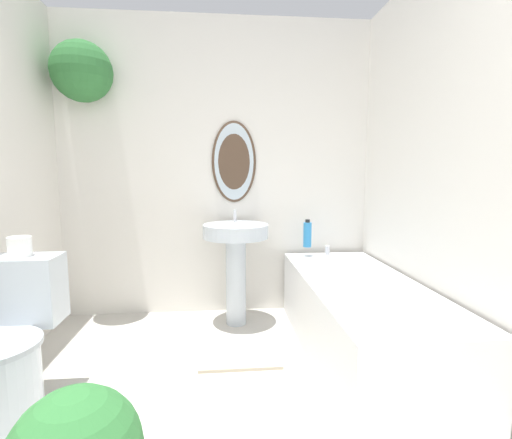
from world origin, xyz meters
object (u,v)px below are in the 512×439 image
Objects in this scene: toilet at (4,356)px; toilet_paper_roll at (20,247)px; bathtub at (360,317)px; shampoo_bottle at (307,234)px; pedestal_sink at (236,251)px.

toilet_paper_roll is (0.00, 0.21, 0.48)m from toilet.
shampoo_bottle is (-0.18, 0.72, 0.42)m from bathtub.
bathtub is 0.85m from shampoo_bottle.
shampoo_bottle is at bearing 29.33° from toilet_paper_roll.
toilet_paper_roll is at bearing -143.01° from pedestal_sink.
toilet is 1.56m from pedestal_sink.
bathtub is 15.37× the size of toilet_paper_roll.
pedestal_sink is at bearing 36.99° from toilet_paper_roll.
toilet_paper_roll reaches higher than toilet.
bathtub is at bearing 7.16° from toilet_paper_roll.
bathtub is at bearing -76.28° from shampoo_bottle.
toilet_paper_roll is at bearing 90.00° from toilet.
shampoo_bottle is at bearing 10.92° from pedestal_sink.
shampoo_bottle is (1.70, 1.16, 0.36)m from toilet.
toilet is 0.44× the size of bathtub.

